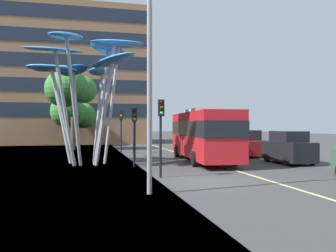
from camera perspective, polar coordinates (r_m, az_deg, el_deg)
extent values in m
cube|color=#38383A|center=(17.01, 6.42, -8.71)|extent=(120.00, 240.00, 0.10)
cube|color=#E0D666|center=(18.08, 14.60, -8.04)|extent=(0.16, 144.00, 0.01)
cube|color=red|center=(25.55, 5.53, -1.33)|extent=(3.52, 11.32, 3.10)
cube|color=black|center=(25.54, 5.53, -0.36)|extent=(3.56, 11.43, 0.99)
cube|color=yellow|center=(30.93, 3.12, 1.25)|extent=(1.42, 0.22, 0.36)
cube|color=#B2B2B7|center=(25.56, 5.53, 2.41)|extent=(2.26, 4.05, 0.24)
cylinder|color=black|center=(29.28, 6.38, -3.91)|extent=(0.36, 0.98, 0.96)
cylinder|color=black|center=(28.75, 1.40, -3.99)|extent=(0.36, 0.98, 0.96)
cylinder|color=black|center=(23.05, 10.45, -5.04)|extent=(0.36, 0.98, 0.96)
cylinder|color=black|center=(22.37, 4.18, -5.19)|extent=(0.36, 0.98, 0.96)
cylinder|color=#9EA0A5|center=(24.34, -8.90, 3.45)|extent=(1.15, 0.34, 7.95)
ellipsoid|color=#2D7FD1|center=(24.97, -7.83, 12.56)|extent=(3.66, 1.84, 0.88)
cylinder|color=#9EA0A5|center=(24.85, -10.50, 3.25)|extent=(1.30, 1.06, 7.84)
ellipsoid|color=#388EDB|center=(25.76, -9.39, 11.90)|extent=(3.16, 2.90, 1.04)
cylinder|color=#9EA0A5|center=(25.57, -10.98, 1.58)|extent=(0.90, 1.46, 6.44)
ellipsoid|color=#4CA3E5|center=(26.44, -10.34, 8.50)|extent=(2.88, 3.49, 0.86)
cylinder|color=#9EA0A5|center=(25.50, -14.29, 1.56)|extent=(0.73, 1.25, 6.41)
ellipsoid|color=#2D7FD1|center=(26.27, -14.79, 8.50)|extent=(2.78, 4.00, 0.78)
cylinder|color=#9EA0A5|center=(25.37, -16.62, 1.63)|extent=(1.59, 1.26, 6.49)
ellipsoid|color=#4299E0|center=(26.19, -18.01, 8.67)|extent=(3.08, 2.73, 0.45)
cylinder|color=#9EA0A5|center=(24.13, -16.25, 1.41)|extent=(1.66, 0.25, 6.24)
ellipsoid|color=#4299E0|center=(24.46, -17.98, 8.68)|extent=(3.21, 1.50, 0.63)
cylinder|color=#9EA0A5|center=(22.84, -16.02, 2.52)|extent=(1.35, 1.30, 7.07)
ellipsoid|color=#4299E0|center=(22.78, -17.47, 11.43)|extent=(3.99, 3.89, 0.79)
cylinder|color=#9EA0A5|center=(22.58, -14.69, 3.48)|extent=(1.05, 1.79, 7.80)
ellipsoid|color=#4299E0|center=(22.40, -15.79, 13.54)|extent=(2.67, 3.66, 0.91)
cylinder|color=#9EA0A5|center=(22.37, -10.06, 1.76)|extent=(1.18, 1.78, 6.44)
ellipsoid|color=#388EDB|center=(21.97, -8.76, 10.17)|extent=(3.21, 4.01, 0.77)
cylinder|color=#9EA0A5|center=(23.35, -9.98, 3.39)|extent=(1.53, 1.13, 7.80)
ellipsoid|color=#388EDB|center=(23.51, -8.37, 12.94)|extent=(3.85, 3.31, 0.64)
cylinder|color=black|center=(17.64, -1.19, -2.02)|extent=(0.12, 0.12, 3.81)
cube|color=black|center=(17.51, -1.09, 2.89)|extent=(0.28, 0.24, 0.80)
sphere|color=#390706|center=(17.39, -1.00, 3.76)|extent=(0.18, 0.18, 0.18)
sphere|color=#3A2707|center=(17.38, -1.00, 2.91)|extent=(0.18, 0.18, 0.18)
sphere|color=green|center=(17.37, -1.00, 2.05)|extent=(0.18, 0.18, 0.18)
cylinder|color=black|center=(22.18, -5.39, -1.85)|extent=(0.12, 0.12, 3.58)
cube|color=black|center=(22.04, -5.34, 1.74)|extent=(0.28, 0.24, 0.80)
sphere|color=#390706|center=(21.92, -5.30, 2.43)|extent=(0.18, 0.18, 0.18)
sphere|color=#3A2707|center=(21.91, -5.30, 1.75)|extent=(0.18, 0.18, 0.18)
sphere|color=green|center=(21.90, -5.30, 1.07)|extent=(0.18, 0.18, 0.18)
cylinder|color=black|center=(26.46, -5.28, -1.29)|extent=(0.12, 0.12, 3.78)
cube|color=black|center=(26.33, -5.23, 1.95)|extent=(0.28, 0.24, 0.80)
sphere|color=#390706|center=(26.21, -5.20, 2.53)|extent=(0.18, 0.18, 0.18)
sphere|color=orange|center=(26.20, -5.20, 1.96)|extent=(0.18, 0.18, 0.18)
sphere|color=black|center=(26.19, -5.20, 1.39)|extent=(0.18, 0.18, 0.18)
cylinder|color=black|center=(32.99, -7.45, -0.97)|extent=(0.12, 0.12, 3.80)
cube|color=black|center=(32.85, -7.43, 1.64)|extent=(0.28, 0.24, 0.80)
sphere|color=#390706|center=(32.73, -7.40, 2.10)|extent=(0.18, 0.18, 0.18)
sphere|color=orange|center=(32.72, -7.40, 1.65)|extent=(0.18, 0.18, 0.18)
sphere|color=black|center=(32.71, -7.40, 1.19)|extent=(0.18, 0.18, 0.18)
cube|color=black|center=(25.31, 18.54, -3.80)|extent=(1.82, 4.00, 1.28)
cube|color=black|center=(25.26, 18.55, -1.56)|extent=(1.68, 2.20, 0.70)
cylinder|color=black|center=(26.88, 18.81, -4.68)|extent=(0.20, 0.60, 0.60)
cylinder|color=black|center=(25.96, 15.38, -4.85)|extent=(0.20, 0.60, 0.60)
cylinder|color=black|center=(24.82, 21.85, -5.09)|extent=(0.20, 0.60, 0.60)
cylinder|color=black|center=(23.82, 18.24, -5.31)|extent=(0.20, 0.60, 0.60)
cube|color=maroon|center=(30.28, 12.10, -3.28)|extent=(1.89, 4.39, 1.13)
cube|color=black|center=(30.24, 12.10, -1.42)|extent=(1.73, 2.41, 0.83)
cylinder|color=black|center=(31.94, 12.59, -3.89)|extent=(0.20, 0.60, 0.60)
cylinder|color=black|center=(31.17, 9.46, -3.99)|extent=(0.20, 0.60, 0.60)
cylinder|color=black|center=(29.52, 14.88, -4.23)|extent=(0.20, 0.60, 0.60)
cylinder|color=black|center=(28.69, 11.54, -4.36)|extent=(0.20, 0.60, 0.60)
cube|color=maroon|center=(36.70, 8.18, -2.50)|extent=(1.87, 4.03, 1.33)
cube|color=black|center=(36.66, 8.19, -0.82)|extent=(1.72, 2.22, 0.81)
cylinder|color=black|center=(38.23, 8.81, -3.21)|extent=(0.20, 0.60, 0.60)
cylinder|color=black|center=(37.57, 6.16, -3.27)|extent=(0.20, 0.60, 0.60)
cylinder|color=black|center=(35.93, 10.30, -3.43)|extent=(0.20, 0.60, 0.60)
cylinder|color=black|center=(35.23, 7.51, -3.50)|extent=(0.20, 0.60, 0.60)
cylinder|color=gray|center=(13.50, -2.97, 6.06)|extent=(0.18, 0.18, 7.93)
cylinder|color=brown|center=(37.92, -14.79, -1.16)|extent=(0.45, 0.45, 3.36)
sphere|color=#387A33|center=(37.42, -15.25, 6.25)|extent=(3.28, 3.28, 3.28)
sphere|color=#387A33|center=(38.79, -13.96, 6.04)|extent=(2.47, 2.47, 2.47)
sphere|color=#387A33|center=(37.81, -13.25, 5.60)|extent=(2.76, 2.76, 2.76)
sphere|color=#387A33|center=(38.88, -16.19, 5.73)|extent=(3.86, 3.86, 3.86)
cylinder|color=brown|center=(45.22, -14.27, -1.47)|extent=(0.46, 0.46, 2.51)
sphere|color=#387A33|center=(44.09, -14.93, 2.06)|extent=(3.19, 3.19, 3.19)
sphere|color=#387A33|center=(45.43, -13.29, 1.63)|extent=(3.14, 3.14, 3.14)
sphere|color=#387A33|center=(44.10, -15.66, 2.28)|extent=(3.95, 3.95, 3.95)
sphere|color=#387A33|center=(44.83, -15.57, 2.06)|extent=(3.25, 3.25, 3.25)
cube|color=#936B4C|center=(52.91, -16.61, 7.42)|extent=(23.97, 10.86, 18.45)
cube|color=#1E2838|center=(47.10, -17.01, 2.49)|extent=(22.53, 0.08, 1.72)
cube|color=#1E2838|center=(47.32, -17.01, 6.21)|extent=(22.53, 0.08, 1.72)
cube|color=#1E2838|center=(47.74, -17.01, 9.89)|extent=(22.53, 0.08, 1.72)
cube|color=#1E2838|center=(48.35, -17.02, 13.48)|extent=(22.53, 0.08, 1.72)
cube|color=#1E2838|center=(49.14, -17.02, 16.97)|extent=(22.53, 0.08, 1.72)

